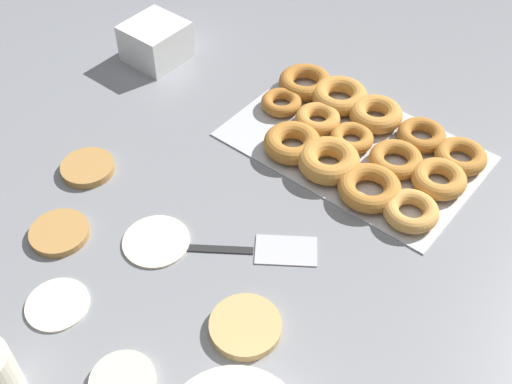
{
  "coord_description": "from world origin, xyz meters",
  "views": [
    {
      "loc": [
        -0.51,
        0.46,
        0.82
      ],
      "look_at": [
        -0.04,
        -0.11,
        0.04
      ],
      "focal_mm": 45.0,
      "sensor_mm": 36.0,
      "label": 1
    }
  ],
  "objects_px": {
    "pancake_4": "(59,233)",
    "container_stack": "(156,42)",
    "pancake_0": "(156,240)",
    "pancake_5": "(57,304)",
    "spatula": "(271,249)",
    "donut_tray": "(357,140)",
    "pancake_1": "(123,382)",
    "pancake_3": "(88,168)",
    "pancake_2": "(245,327)"
  },
  "relations": [
    {
      "from": "pancake_0",
      "to": "pancake_4",
      "type": "height_order",
      "value": "pancake_4"
    },
    {
      "from": "pancake_0",
      "to": "pancake_5",
      "type": "xyz_separation_m",
      "value": [
        0.03,
        0.18,
        0.0
      ]
    },
    {
      "from": "pancake_4",
      "to": "donut_tray",
      "type": "distance_m",
      "value": 0.55
    },
    {
      "from": "pancake_1",
      "to": "pancake_3",
      "type": "distance_m",
      "value": 0.43
    },
    {
      "from": "pancake_3",
      "to": "pancake_5",
      "type": "distance_m",
      "value": 0.29
    },
    {
      "from": "spatula",
      "to": "pancake_2",
      "type": "bearing_deg",
      "value": -101.76
    },
    {
      "from": "pancake_3",
      "to": "pancake_4",
      "type": "xyz_separation_m",
      "value": [
        -0.08,
        0.13,
        -0.0
      ]
    },
    {
      "from": "pancake_2",
      "to": "container_stack",
      "type": "height_order",
      "value": "container_stack"
    },
    {
      "from": "pancake_2",
      "to": "pancake_3",
      "type": "relative_size",
      "value": 1.11
    },
    {
      "from": "pancake_5",
      "to": "donut_tray",
      "type": "distance_m",
      "value": 0.6
    },
    {
      "from": "pancake_2",
      "to": "donut_tray",
      "type": "relative_size",
      "value": 0.23
    },
    {
      "from": "pancake_0",
      "to": "pancake_2",
      "type": "distance_m",
      "value": 0.22
    },
    {
      "from": "donut_tray",
      "to": "spatula",
      "type": "xyz_separation_m",
      "value": [
        -0.03,
        0.29,
        -0.02
      ]
    },
    {
      "from": "pancake_5",
      "to": "pancake_4",
      "type": "bearing_deg",
      "value": -40.42
    },
    {
      "from": "pancake_1",
      "to": "spatula",
      "type": "distance_m",
      "value": 0.31
    },
    {
      "from": "pancake_4",
      "to": "container_stack",
      "type": "distance_m",
      "value": 0.52
    },
    {
      "from": "pancake_2",
      "to": "container_stack",
      "type": "xyz_separation_m",
      "value": [
        0.59,
        -0.4,
        0.03
      ]
    },
    {
      "from": "pancake_0",
      "to": "pancake_2",
      "type": "height_order",
      "value": "pancake_2"
    },
    {
      "from": "pancake_3",
      "to": "pancake_4",
      "type": "bearing_deg",
      "value": 122.06
    },
    {
      "from": "pancake_0",
      "to": "spatula",
      "type": "relative_size",
      "value": 0.55
    },
    {
      "from": "container_stack",
      "to": "spatula",
      "type": "xyz_separation_m",
      "value": [
        -0.52,
        0.26,
        -0.04
      ]
    },
    {
      "from": "pancake_0",
      "to": "donut_tray",
      "type": "relative_size",
      "value": 0.24
    },
    {
      "from": "pancake_5",
      "to": "spatula",
      "type": "height_order",
      "value": "pancake_5"
    },
    {
      "from": "pancake_0",
      "to": "pancake_4",
      "type": "distance_m",
      "value": 0.16
    },
    {
      "from": "pancake_4",
      "to": "spatula",
      "type": "xyz_separation_m",
      "value": [
        -0.29,
        -0.2,
        -0.0
      ]
    },
    {
      "from": "spatula",
      "to": "pancake_0",
      "type": "bearing_deg",
      "value": 178.23
    },
    {
      "from": "pancake_0",
      "to": "pancake_4",
      "type": "bearing_deg",
      "value": 34.05
    },
    {
      "from": "pancake_1",
      "to": "container_stack",
      "type": "xyz_separation_m",
      "value": [
        0.51,
        -0.57,
        0.04
      ]
    },
    {
      "from": "pancake_0",
      "to": "container_stack",
      "type": "bearing_deg",
      "value": -45.0
    },
    {
      "from": "pancake_5",
      "to": "container_stack",
      "type": "relative_size",
      "value": 0.82
    },
    {
      "from": "pancake_1",
      "to": "pancake_4",
      "type": "bearing_deg",
      "value": -22.46
    },
    {
      "from": "pancake_3",
      "to": "container_stack",
      "type": "height_order",
      "value": "container_stack"
    },
    {
      "from": "pancake_3",
      "to": "spatula",
      "type": "bearing_deg",
      "value": -169.96
    },
    {
      "from": "pancake_2",
      "to": "pancake_0",
      "type": "bearing_deg",
      "value": -8.68
    },
    {
      "from": "spatula",
      "to": "donut_tray",
      "type": "bearing_deg",
      "value": 59.44
    },
    {
      "from": "pancake_4",
      "to": "donut_tray",
      "type": "relative_size",
      "value": 0.21
    },
    {
      "from": "pancake_4",
      "to": "container_stack",
      "type": "xyz_separation_m",
      "value": [
        0.23,
        -0.46,
        0.04
      ]
    },
    {
      "from": "pancake_3",
      "to": "pancake_4",
      "type": "relative_size",
      "value": 0.98
    },
    {
      "from": "pancake_0",
      "to": "pancake_2",
      "type": "xyz_separation_m",
      "value": [
        -0.22,
        0.03,
        0.0
      ]
    },
    {
      "from": "pancake_1",
      "to": "pancake_5",
      "type": "bearing_deg",
      "value": -8.07
    },
    {
      "from": "pancake_0",
      "to": "spatula",
      "type": "bearing_deg",
      "value": -145.87
    },
    {
      "from": "pancake_3",
      "to": "donut_tray",
      "type": "xyz_separation_m",
      "value": [
        -0.34,
        -0.36,
        0.01
      ]
    },
    {
      "from": "pancake_4",
      "to": "pancake_3",
      "type": "bearing_deg",
      "value": -57.94
    },
    {
      "from": "pancake_0",
      "to": "pancake_3",
      "type": "xyz_separation_m",
      "value": [
        0.21,
        -0.04,
        0.0
      ]
    },
    {
      "from": "pancake_2",
      "to": "pancake_3",
      "type": "xyz_separation_m",
      "value": [
        0.43,
        -0.07,
        -0.0
      ]
    },
    {
      "from": "pancake_4",
      "to": "pancake_1",
      "type": "bearing_deg",
      "value": 157.54
    },
    {
      "from": "donut_tray",
      "to": "pancake_1",
      "type": "bearing_deg",
      "value": 91.42
    },
    {
      "from": "container_stack",
      "to": "spatula",
      "type": "relative_size",
      "value": 0.58
    },
    {
      "from": "spatula",
      "to": "pancake_5",
      "type": "bearing_deg",
      "value": -158.58
    },
    {
      "from": "pancake_5",
      "to": "donut_tray",
      "type": "relative_size",
      "value": 0.21
    }
  ]
}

